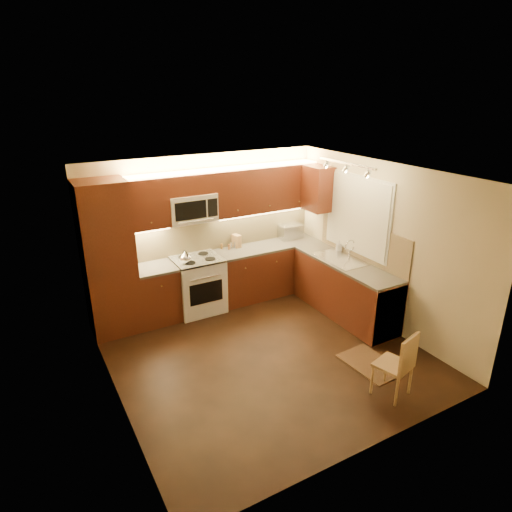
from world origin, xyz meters
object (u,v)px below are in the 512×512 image
kettle (185,257)px  soap_bottle (339,246)px  stove (198,285)px  sink (341,255)px  toaster_oven (290,231)px  knife_block (237,241)px  microwave (191,208)px  dining_chair (393,363)px

kettle → soap_bottle: size_ratio=1.17×
stove → sink: bearing=-29.4°
stove → toaster_oven: bearing=5.7°
kettle → knife_block: bearing=7.7°
toaster_oven → knife_block: bearing=-178.8°
kettle → soap_bottle: bearing=-25.4°
microwave → kettle: size_ratio=3.58×
knife_block → soap_bottle: knife_block is taller
kettle → toaster_oven: (2.13, 0.30, -0.00)m
toaster_oven → soap_bottle: size_ratio=2.29×
sink → toaster_oven: bearing=94.6°
stove → dining_chair: bearing=-69.4°
dining_chair → kettle: bearing=99.7°
soap_bottle → microwave: bearing=-179.8°
stove → soap_bottle: soap_bottle is taller
kettle → toaster_oven: toaster_oven is taller
toaster_oven → dining_chair: bearing=-99.6°
knife_block → soap_bottle: bearing=-46.5°
microwave → soap_bottle: bearing=-22.9°
stove → microwave: size_ratio=1.21×
toaster_oven → soap_bottle: 1.05m
sink → soap_bottle: soap_bottle is taller
sink → dining_chair: sink is taller
sink → toaster_oven: (-0.10, 1.32, 0.05)m
sink → toaster_oven: toaster_oven is taller
stove → knife_block: size_ratio=4.20×
soap_bottle → dining_chair: soap_bottle is taller
dining_chair → stove: bearing=95.3°
sink → soap_bottle: size_ratio=4.73×
knife_block → sink: bearing=-59.1°
soap_bottle → toaster_oven: bearing=131.4°
microwave → toaster_oven: bearing=1.7°
sink → kettle: 2.45m
sink → knife_block: bearing=131.2°
microwave → sink: 2.48m
knife_block → kettle: bearing=-173.0°
stove → knife_block: (0.82, 0.22, 0.55)m
dining_chair → sink: bearing=52.5°
toaster_oven → dining_chair: toaster_oven is taller
kettle → dining_chair: 3.39m
sink → kettle: kettle is taller
dining_chair → soap_bottle: bearing=50.5°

